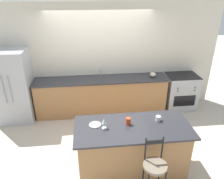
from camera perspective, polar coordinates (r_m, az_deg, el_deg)
The scene contains 13 objects.
ground_plane at distance 5.50m, azimuth -2.40°, elevation -7.54°, with size 18.00×18.00×0.00m, color beige.
wall_back at distance 5.52m, azimuth -3.18°, elevation 8.15°, with size 6.00×0.07×2.70m.
back_counter at distance 5.58m, azimuth -2.76°, elevation -1.49°, with size 3.27×0.65×0.93m.
sink_faucet at distance 5.51m, azimuth -3.03°, elevation 4.99°, with size 0.02×0.13×0.22m.
kitchen_island at distance 3.93m, azimuth 5.23°, elevation -14.96°, with size 1.93×0.87×0.91m.
refrigerator at distance 5.61m, azimuth -24.42°, elevation 0.81°, with size 0.84×0.77×1.74m.
oven_range at distance 6.04m, azimuth 17.41°, elevation -0.50°, with size 0.78×0.63×0.93m.
bar_stool_near at distance 3.44m, azimuth 11.00°, elevation -20.20°, with size 0.35×0.35×1.09m.
dinner_plate at distance 3.68m, azimuth -4.44°, elevation -9.12°, with size 0.20×0.20×0.02m.
wine_glass at distance 3.54m, azimuth -2.08°, elevation -8.32°, with size 0.08×0.08×0.18m.
coffee_mug at distance 3.84m, azimuth 12.00°, elevation -7.37°, with size 0.12×0.09×0.09m.
tumbler_cup at distance 3.67m, azimuth 4.27°, elevation -8.23°, with size 0.08×0.08×0.12m.
pumpkin_decoration at distance 5.55m, azimuth 10.64°, elevation 3.85°, with size 0.15×0.15×0.14m.
Camera 1 is at (-0.29, -4.59, 3.02)m, focal length 35.00 mm.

